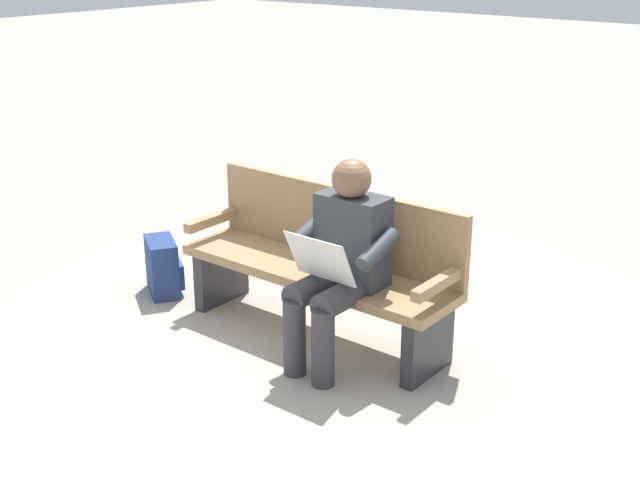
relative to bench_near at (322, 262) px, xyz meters
The scene contains 4 objects.
ground_plane 0.46m from the bench_near, 90.13° to the left, with size 40.00×40.00×0.00m, color #A89E8E.
bench_near is the anchor object (origin of this frame).
person_seated 0.42m from the bench_near, 143.32° to the left, with size 0.57×0.57×1.18m.
backpack 1.26m from the bench_near, 10.17° to the left, with size 0.38×0.34×0.38m.
Camera 1 is at (-2.89, 3.60, 2.32)m, focal length 46.72 mm.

